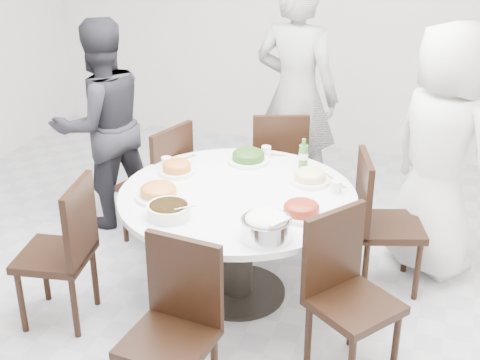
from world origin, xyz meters
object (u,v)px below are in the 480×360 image
(chair_n, at_px, (278,164))
(diner_right, at_px, (442,152))
(chair_ne, at_px, (390,223))
(chair_sw, at_px, (54,253))
(diner_middle, at_px, (296,96))
(chair_se, at_px, (355,301))
(diner_left, at_px, (102,124))
(chair_nw, at_px, (155,183))
(chair_s, at_px, (168,338))
(beverage_bottle, at_px, (303,154))
(rice_bowl, at_px, (266,229))
(dining_table, at_px, (238,245))
(soup_bowl, at_px, (169,211))

(chair_n, xyz_separation_m, diner_right, (1.23, -0.34, 0.40))
(chair_ne, bearing_deg, chair_sw, 100.67)
(chair_ne, relative_size, diner_middle, 0.49)
(chair_sw, bearing_deg, chair_se, 83.01)
(chair_se, height_order, diner_left, diner_left)
(chair_nw, relative_size, diner_middle, 0.49)
(chair_ne, xyz_separation_m, chair_s, (-0.89, -1.57, 0.00))
(beverage_bottle, bearing_deg, chair_se, -61.61)
(chair_nw, bearing_deg, rice_bowl, 66.87)
(rice_bowl, height_order, beverage_bottle, beverage_bottle)
(chair_ne, relative_size, chair_n, 1.00)
(chair_s, xyz_separation_m, diner_left, (-1.37, 1.81, 0.34))
(chair_n, distance_m, diner_middle, 0.56)
(dining_table, height_order, chair_se, chair_se)
(chair_ne, relative_size, chair_s, 1.00)
(chair_s, xyz_separation_m, soup_bowl, (-0.30, 0.71, 0.31))
(rice_bowl, bearing_deg, chair_nw, 139.77)
(chair_sw, distance_m, chair_s, 1.13)
(chair_n, bearing_deg, soup_bowl, 61.47)
(rice_bowl, bearing_deg, chair_se, -4.26)
(rice_bowl, bearing_deg, beverage_bottle, 92.30)
(beverage_bottle, bearing_deg, chair_sw, -138.55)
(chair_ne, height_order, chair_s, same)
(chair_s, bearing_deg, chair_sw, 157.52)
(rice_bowl, bearing_deg, chair_s, -115.20)
(chair_sw, height_order, diner_middle, diner_middle)
(chair_ne, xyz_separation_m, chair_se, (-0.06, -0.95, 0.00))
(diner_right, bearing_deg, chair_n, 22.85)
(chair_nw, xyz_separation_m, chair_sw, (-0.14, -1.11, 0.00))
(chair_n, distance_m, chair_sw, 1.97)
(chair_ne, relative_size, beverage_bottle, 4.42)
(chair_ne, bearing_deg, beverage_bottle, 64.64)
(chair_ne, bearing_deg, diner_left, 65.71)
(diner_middle, xyz_separation_m, soup_bowl, (-0.28, -1.83, -0.17))
(beverage_bottle, bearing_deg, dining_table, -120.12)
(diner_right, bearing_deg, soup_bowl, 78.40)
(diner_right, distance_m, beverage_bottle, 0.92)
(chair_sw, height_order, soup_bowl, chair_sw)
(chair_nw, height_order, diner_right, diner_right)
(chair_sw, distance_m, chair_se, 1.83)
(diner_left, xyz_separation_m, rice_bowl, (1.67, -1.16, -0.01))
(soup_bowl, height_order, beverage_bottle, beverage_bottle)
(chair_n, distance_m, rice_bowl, 1.69)
(chair_ne, distance_m, chair_sw, 2.16)
(dining_table, xyz_separation_m, diner_middle, (0.01, 1.40, 0.58))
(chair_n, height_order, diner_left, diner_left)
(chair_sw, height_order, diner_left, diner_left)
(chair_ne, relative_size, diner_left, 0.58)
(chair_se, relative_size, beverage_bottle, 4.42)
(chair_se, distance_m, diner_middle, 2.16)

